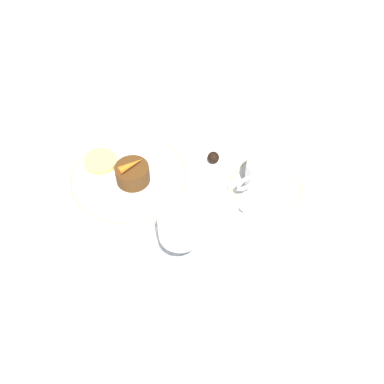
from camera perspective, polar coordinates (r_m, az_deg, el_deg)
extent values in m
plane|color=white|center=(0.89, -6.07, 1.49)|extent=(3.00, 3.00, 0.00)
cylinder|color=white|center=(0.89, -7.98, 1.68)|extent=(0.24, 0.24, 0.01)
torus|color=tan|center=(0.88, -8.02, 1.92)|extent=(0.23, 0.23, 0.00)
cylinder|color=white|center=(0.88, 9.34, 0.70)|extent=(0.15, 0.15, 0.01)
torus|color=tan|center=(0.88, 9.37, 0.87)|extent=(0.14, 0.14, 0.00)
cylinder|color=white|center=(0.85, 9.80, 2.28)|extent=(0.09, 0.09, 0.06)
cylinder|color=brown|center=(0.85, 9.84, 2.47)|extent=(0.08, 0.08, 0.05)
torus|color=white|center=(0.83, 6.79, 1.06)|extent=(0.04, 0.01, 0.04)
cube|color=silver|center=(0.87, 6.59, 1.27)|extent=(0.06, 0.08, 0.00)
ellipsoid|color=silver|center=(0.83, 6.59, -1.86)|extent=(0.02, 0.03, 0.00)
cylinder|color=silver|center=(0.79, -1.45, -7.51)|extent=(0.07, 0.07, 0.01)
cylinder|color=silver|center=(0.76, -1.49, -6.46)|extent=(0.01, 0.01, 0.05)
cylinder|color=silver|center=(0.72, -1.58, -4.13)|extent=(0.07, 0.07, 0.06)
cylinder|color=#470A14|center=(0.73, -1.56, -4.65)|extent=(0.06, 0.06, 0.03)
cube|color=silver|center=(0.89, -19.62, -1.62)|extent=(0.03, 0.15, 0.01)
cube|color=silver|center=(0.83, -16.84, -5.92)|extent=(0.03, 0.05, 0.01)
cylinder|color=#563314|center=(0.86, -7.43, 2.10)|extent=(0.07, 0.07, 0.04)
cone|color=orange|center=(0.84, -7.60, 3.23)|extent=(0.05, 0.02, 0.01)
cylinder|color=#EFE075|center=(0.91, -11.51, 3.85)|extent=(0.07, 0.07, 0.01)
sphere|color=black|center=(0.91, 2.73, 4.41)|extent=(0.02, 0.02, 0.02)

